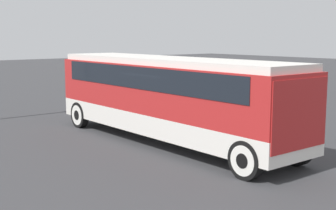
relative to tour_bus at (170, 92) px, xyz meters
name	(u,v)px	position (x,y,z in m)	size (l,w,h in m)	color
ground_plane	(168,143)	(-0.10, 0.00, -1.82)	(120.00, 120.00, 0.00)	#38383A
tour_bus	(170,92)	(0.00, 0.00, 0.00)	(11.01, 2.51, 3.02)	silver
parked_car_near	(196,96)	(-5.21, 5.96, -1.17)	(4.59, 1.87, 1.30)	navy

